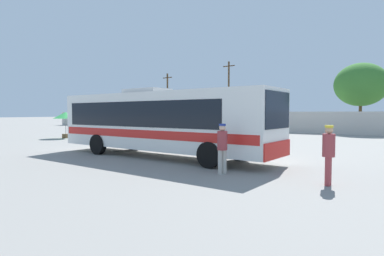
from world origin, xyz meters
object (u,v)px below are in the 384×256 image
(roadside_tree_midleft, at_px, (257,101))
(coach_bus_white_red, at_px, (158,120))
(vendor_umbrella_secondary_green, at_px, (66,116))
(utility_pole_near, at_px, (229,94))
(passenger_waiting_on_apron, at_px, (329,151))
(roadside_tree_left, at_px, (199,101))
(parked_car_second_maroon, at_px, (212,125))
(attendant_by_bus_door, at_px, (222,145))
(roadside_tree_midright, at_px, (361,85))
(parked_car_leftmost_silver, at_px, (176,124))
(utility_pole_far, at_px, (167,99))

(roadside_tree_midleft, bearing_deg, coach_bus_white_red, -77.62)
(vendor_umbrella_secondary_green, distance_m, utility_pole_near, 22.60)
(passenger_waiting_on_apron, height_order, roadside_tree_left, roadside_tree_left)
(utility_pole_near, xyz_separation_m, roadside_tree_left, (-6.31, 2.60, -0.74))
(coach_bus_white_red, distance_m, parked_car_second_maroon, 20.91)
(attendant_by_bus_door, bearing_deg, utility_pole_near, 116.25)
(attendant_by_bus_door, xyz_separation_m, utility_pole_near, (-14.24, 28.87, 3.71))
(vendor_umbrella_secondary_green, xyz_separation_m, roadside_tree_midright, (20.43, 21.61, 3.27))
(parked_car_leftmost_silver, xyz_separation_m, parked_car_second_maroon, (5.44, -0.40, 0.04))
(parked_car_second_maroon, bearing_deg, roadside_tree_midleft, 80.46)
(vendor_umbrella_secondary_green, distance_m, roadside_tree_left, 24.72)
(roadside_tree_midleft, bearing_deg, passenger_waiting_on_apron, -64.78)
(utility_pole_far, xyz_separation_m, roadside_tree_midleft, (12.31, 3.82, -0.38))
(parked_car_leftmost_silver, relative_size, roadside_tree_left, 0.79)
(utility_pole_near, distance_m, utility_pole_far, 9.28)
(roadside_tree_midright, bearing_deg, parked_car_leftmost_silver, -161.59)
(roadside_tree_left, bearing_deg, roadside_tree_midright, -7.56)
(parked_car_second_maroon, height_order, roadside_tree_left, roadside_tree_left)
(utility_pole_far, bearing_deg, parked_car_leftmost_silver, -44.44)
(coach_bus_white_red, xyz_separation_m, parked_car_leftmost_silver, (-13.33, 19.74, -1.04))
(vendor_umbrella_secondary_green, bearing_deg, roadside_tree_midleft, 72.16)
(attendant_by_bus_door, relative_size, vendor_umbrella_secondary_green, 0.79)
(passenger_waiting_on_apron, xyz_separation_m, roadside_tree_midleft, (-14.52, 30.83, 2.73))
(coach_bus_white_red, xyz_separation_m, roadside_tree_midright, (6.39, 26.30, 3.38))
(parked_car_leftmost_silver, relative_size, roadside_tree_midright, 0.57)
(utility_pole_far, distance_m, roadside_tree_midright, 25.06)
(coach_bus_white_red, bearing_deg, roadside_tree_midleft, 102.38)
(parked_car_second_maroon, height_order, roadside_tree_midright, roadside_tree_midright)
(coach_bus_white_red, xyz_separation_m, passenger_waiting_on_apron, (8.21, -2.09, -0.78))
(passenger_waiting_on_apron, height_order, utility_pole_far, utility_pole_far)
(utility_pole_far, bearing_deg, coach_bus_white_red, -53.24)
(vendor_umbrella_secondary_green, height_order, roadside_tree_left, roadside_tree_left)
(passenger_waiting_on_apron, height_order, parked_car_second_maroon, passenger_waiting_on_apron)
(parked_car_leftmost_silver, distance_m, roadside_tree_left, 10.35)
(coach_bus_white_red, xyz_separation_m, utility_pole_near, (-9.51, 26.65, 2.92))
(utility_pole_far, bearing_deg, attendant_by_bus_door, -49.31)
(coach_bus_white_red, relative_size, attendant_by_bus_door, 6.80)
(passenger_waiting_on_apron, bearing_deg, roadside_tree_midright, 93.68)
(parked_car_second_maroon, xyz_separation_m, utility_pole_near, (-1.63, 7.31, 3.92))
(coach_bus_white_red, bearing_deg, attendant_by_bus_door, -25.18)
(attendant_by_bus_door, xyz_separation_m, utility_pole_far, (-23.34, 27.14, 3.12))
(coach_bus_white_red, height_order, utility_pole_far, utility_pole_far)
(parked_car_second_maroon, distance_m, utility_pole_near, 8.46)
(attendant_by_bus_door, height_order, passenger_waiting_on_apron, passenger_waiting_on_apron)
(attendant_by_bus_door, bearing_deg, parked_car_second_maroon, 120.33)
(parked_car_second_maroon, xyz_separation_m, roadside_tree_midright, (14.27, 6.97, 4.38))
(parked_car_second_maroon, relative_size, roadside_tree_left, 0.83)
(parked_car_leftmost_silver, height_order, parked_car_second_maroon, parked_car_second_maroon)
(attendant_by_bus_door, bearing_deg, passenger_waiting_on_apron, 2.20)
(utility_pole_near, height_order, utility_pole_far, utility_pole_near)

